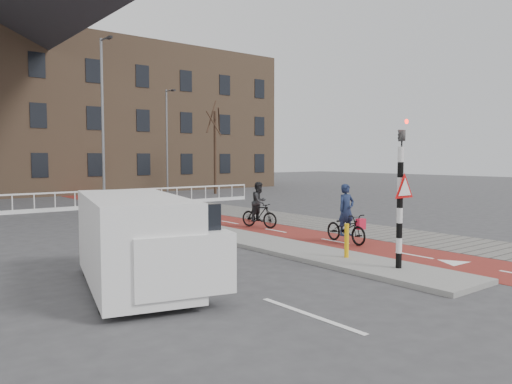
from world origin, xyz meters
TOP-DOWN VIEW (x-y plane):
  - ground at (0.00, 0.00)m, footprint 120.00×120.00m
  - bike_lane at (1.50, 10.00)m, footprint 2.50×60.00m
  - sidewalk at (4.30, 10.00)m, footprint 3.00×60.00m
  - curb_island at (-0.70, 4.00)m, footprint 1.80×16.00m
  - traffic_signal at (-0.60, -2.02)m, footprint 0.80×0.80m
  - bollard at (-0.62, -0.38)m, footprint 0.12×0.12m
  - cyclist_near at (1.53, 1.55)m, footprint 0.85×1.87m
  - cyclist_far at (1.52, 6.02)m, footprint 0.91×1.70m
  - van at (-6.15, 0.61)m, footprint 2.87×4.84m
  - railing at (-5.00, 17.00)m, footprint 28.00×0.10m
  - tree_right at (10.23, 22.31)m, footprint 0.20×0.20m
  - streetlight_near at (-1.68, 13.77)m, footprint 0.12×0.12m
  - streetlight_right at (5.89, 21.74)m, footprint 0.12×0.12m

SIDE VIEW (x-z plane):
  - ground at x=0.00m, z-range 0.00..0.00m
  - bike_lane at x=1.50m, z-range 0.00..0.01m
  - sidewalk at x=4.30m, z-range 0.00..0.01m
  - curb_island at x=-0.70m, z-range 0.00..0.12m
  - railing at x=-5.00m, z-range -0.19..0.80m
  - bollard at x=-0.62m, z-range 0.12..1.01m
  - cyclist_near at x=1.53m, z-range -0.30..1.59m
  - cyclist_far at x=1.52m, z-range -0.14..1.64m
  - van at x=-6.15m, z-range 0.05..2.00m
  - traffic_signal at x=-0.60m, z-range 0.15..3.83m
  - tree_right at x=10.23m, z-range 0.00..6.19m
  - streetlight_right at x=5.89m, z-range 0.00..7.36m
  - streetlight_near at x=-1.68m, z-range 0.00..8.24m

